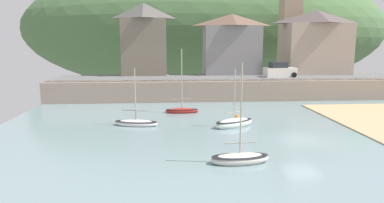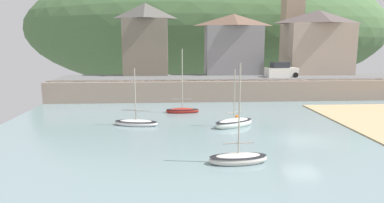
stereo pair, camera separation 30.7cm
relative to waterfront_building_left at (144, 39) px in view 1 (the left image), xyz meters
name	(u,v)px [view 1 (the left image)]	position (x,y,z in m)	size (l,w,h in m)	color
quay_seawall	(248,88)	(12.89, -7.70, -6.01)	(48.00, 9.40, 2.40)	gray
hillside_backdrop	(207,30)	(12.13, 30.00, 2.21)	(80.00, 44.00, 27.37)	#4A6F40
waterfront_building_left	(144,39)	(0.00, 0.00, 0.00)	(6.33, 4.79, 9.74)	#746B5B
waterfront_building_centre	(232,44)	(12.23, 0.00, -0.72)	(8.08, 4.55, 8.36)	gray
waterfront_building_right	(315,42)	(24.31, 0.00, -0.42)	(9.27, 5.91, 8.96)	tan
church_with_spire	(291,14)	(21.93, 4.00, 3.73)	(3.00, 3.00, 16.89)	tan
sailboat_white_hull	(136,123)	(0.45, -20.08, -7.14)	(3.92, 1.98, 4.97)	white
motorboat_with_cabin	(240,158)	(7.33, -29.60, -7.10)	(3.59, 1.61, 6.00)	silver
rowboat_small_beached	(182,110)	(4.54, -15.08, -7.11)	(3.31, 1.05, 6.44)	#A8231B
fishing_boat_green	(234,123)	(8.63, -21.02, -7.07)	(3.86, 2.80, 5.00)	white
parked_car_near_slipway	(280,71)	(17.79, -4.50, -4.16)	(4.27, 2.15, 1.95)	silver
mooring_buoy	(237,117)	(9.47, -18.18, -7.23)	(0.46, 0.46, 0.46)	orange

